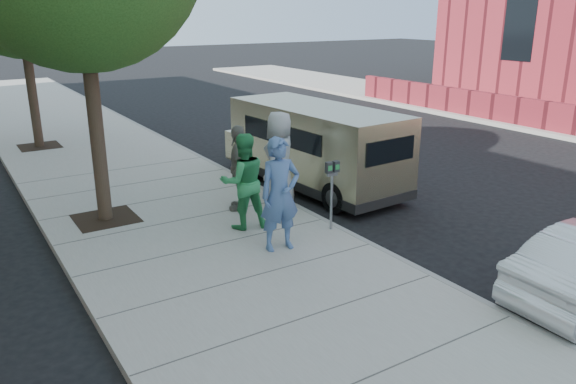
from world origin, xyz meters
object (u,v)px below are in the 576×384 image
Objects in this scene: person_officer at (280,194)px; person_green_shirt at (243,181)px; person_gray_shirt at (280,159)px; parking_meter at (332,181)px; van at (313,145)px; person_striped_polo at (239,168)px.

person_green_shirt is (-0.05, 1.25, -0.07)m from person_officer.
person_officer is 2.43m from person_gray_shirt.
parking_meter is at bearing 155.28° from person_green_shirt.
parking_meter is 1.34m from person_officer.
person_gray_shirt reaches higher than person_officer.
van is 2.73× the size of person_gray_shirt.
person_gray_shirt is (-0.05, 1.82, 0.04)m from parking_meter.
person_gray_shirt is (1.32, 0.83, 0.08)m from person_green_shirt.
person_green_shirt reaches higher than parking_meter.
person_officer is at bearing 103.52° from person_green_shirt.
van is (1.56, 2.88, -0.06)m from parking_meter.
person_striped_polo is at bearing -45.92° from person_gray_shirt.
van reaches higher than parking_meter.
person_striped_polo is (0.38, 2.25, -0.10)m from person_officer.
person_green_shirt reaches higher than person_striped_polo.
person_green_shirt is 1.56m from person_gray_shirt.
van is at bearing 178.73° from person_gray_shirt.
person_green_shirt is at bearing -2.64° from person_gray_shirt.
person_gray_shirt is at bearing -136.87° from person_green_shirt.
parking_meter is 1.82m from person_gray_shirt.
person_striped_polo is (-0.89, 0.18, -0.11)m from person_gray_shirt.
person_green_shirt is at bearing 99.63° from person_officer.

